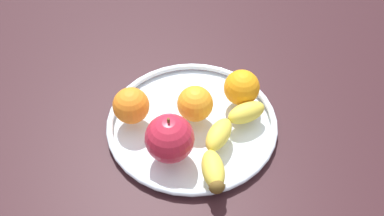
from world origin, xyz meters
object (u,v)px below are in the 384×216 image
object	(u,v)px
orange_front_left	(195,104)
orange_back_right	(242,88)
apple	(170,138)
orange_front_right	(131,106)
banana	(226,140)
fruit_bowl	(192,122)

from	to	relation	value
orange_front_left	orange_back_right	size ratio (longest dim) A/B	0.97
apple	orange_front_right	size ratio (longest dim) A/B	1.37
orange_front_left	apple	bearing A→B (deg)	7.70
orange_front_right	banana	bearing A→B (deg)	102.22
banana	orange_back_right	distance (cm)	11.38
fruit_bowl	orange_back_right	bearing A→B (deg)	151.39
apple	orange_front_right	xyz separation A→B (cm)	(-2.70, -10.23, -0.81)
banana	orange_front_left	world-z (taller)	orange_front_left
apple	orange_front_left	bearing A→B (deg)	-172.30
orange_front_left	orange_front_right	distance (cm)	11.13
fruit_bowl	banana	xyz separation A→B (cm)	(1.86, 8.11, 2.67)
orange_front_left	fruit_bowl	bearing A→B (deg)	4.26
banana	orange_back_right	size ratio (longest dim) A/B	3.28
fruit_bowl	orange_back_right	xyz separation A→B (cm)	(-8.94, 4.88, 4.16)
banana	orange_front_right	world-z (taller)	orange_front_right
fruit_bowl	orange_front_left	xyz separation A→B (cm)	(-1.00, -0.07, 4.08)
fruit_bowl	orange_front_right	size ratio (longest dim) A/B	4.76
fruit_bowl	apple	xyz separation A→B (cm)	(8.28, 1.18, 4.93)
orange_front_right	fruit_bowl	bearing A→B (deg)	121.66
fruit_bowl	orange_back_right	size ratio (longest dim) A/B	4.70
fruit_bowl	orange_front_left	world-z (taller)	orange_front_left
banana	apple	world-z (taller)	apple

